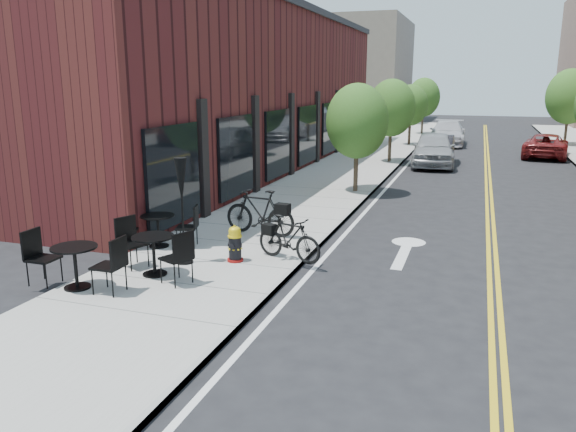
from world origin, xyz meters
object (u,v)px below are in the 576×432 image
(fire_hydrant, at_px, (235,244))
(bistro_set_b, at_px, (75,261))
(bicycle_right, at_px, (289,238))
(patio_umbrella, at_px, (181,188))
(bistro_set_a, at_px, (154,249))
(parked_car_far, at_px, (546,146))
(parked_car_a, at_px, (434,149))
(parked_car_c, at_px, (447,133))
(bicycle_left, at_px, (260,212))
(parked_car_b, at_px, (437,150))
(bistro_set_c, at_px, (158,226))

(fire_hydrant, xyz_separation_m, bistro_set_b, (-2.20, -2.49, 0.16))
(bicycle_right, height_order, patio_umbrella, patio_umbrella)
(bistro_set_a, xyz_separation_m, parked_car_far, (9.52, 23.20, -0.02))
(parked_car_a, relative_size, parked_car_c, 0.92)
(bicycle_left, height_order, parked_car_far, bicycle_left)
(fire_hydrant, relative_size, bicycle_right, 0.49)
(bicycle_left, xyz_separation_m, parked_car_a, (3.17, 14.65, 0.11))
(bistro_set_a, bearing_deg, fire_hydrant, 71.05)
(parked_car_b, height_order, parked_car_far, parked_car_b)
(parked_car_a, height_order, parked_car_c, parked_car_a)
(parked_car_b, distance_m, parked_car_c, 9.02)
(bistro_set_b, height_order, parked_car_a, parked_car_a)
(bicycle_right, relative_size, bistro_set_b, 0.84)
(fire_hydrant, xyz_separation_m, bicycle_left, (-0.28, 2.21, 0.21))
(bistro_set_b, xyz_separation_m, patio_umbrella, (1.20, 2.03, 1.11))
(fire_hydrant, height_order, bicycle_left, bicycle_left)
(patio_umbrella, bearing_deg, bicycle_left, 74.96)
(patio_umbrella, height_order, parked_car_b, patio_umbrella)
(fire_hydrant, xyz_separation_m, bistro_set_c, (-2.19, 0.44, 0.12))
(bicycle_left, relative_size, bistro_set_c, 1.04)
(parked_car_c, bearing_deg, parked_car_a, -91.27)
(parked_car_a, bearing_deg, parked_car_b, 74.80)
(bistro_set_c, relative_size, parked_car_b, 0.44)
(parked_car_b, bearing_deg, bicycle_right, -96.50)
(parked_car_b, bearing_deg, fire_hydrant, -99.90)
(bistro_set_b, bearing_deg, patio_umbrella, 58.82)
(bistro_set_a, relative_size, parked_car_a, 0.42)
(bistro_set_a, distance_m, patio_umbrella, 1.44)
(bistro_set_a, xyz_separation_m, parked_car_a, (4.09, 18.22, 0.16))
(bistro_set_b, bearing_deg, bicycle_right, 40.92)
(patio_umbrella, bearing_deg, bistro_set_c, 142.83)
(bicycle_left, distance_m, bistro_set_c, 2.61)
(patio_umbrella, distance_m, parked_car_b, 18.33)
(bicycle_right, xyz_separation_m, parked_car_b, (1.90, 16.96, 0.09))
(bicycle_right, relative_size, bistro_set_a, 0.83)
(fire_hydrant, height_order, parked_car_c, parked_car_c)
(bistro_set_b, distance_m, parked_car_a, 20.02)
(fire_hydrant, distance_m, parked_car_a, 17.12)
(bistro_set_c, bearing_deg, bicycle_left, 25.63)
(fire_hydrant, relative_size, bistro_set_c, 0.43)
(bistro_set_b, bearing_deg, parked_car_a, 74.62)
(bistro_set_a, xyz_separation_m, parked_car_b, (4.20, 18.74, 0.05))
(bistro_set_b, bearing_deg, parked_car_far, 65.97)
(patio_umbrella, bearing_deg, bistro_set_a, -102.52)
(bistro_set_a, height_order, parked_car_a, parked_car_a)
(parked_car_a, relative_size, parked_car_b, 1.12)
(bicycle_left, distance_m, bistro_set_b, 5.08)
(bistro_set_c, distance_m, patio_umbrella, 1.88)
(bicycle_right, bearing_deg, bicycle_left, 55.57)
(bicycle_left, height_order, parked_car_a, parked_car_a)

